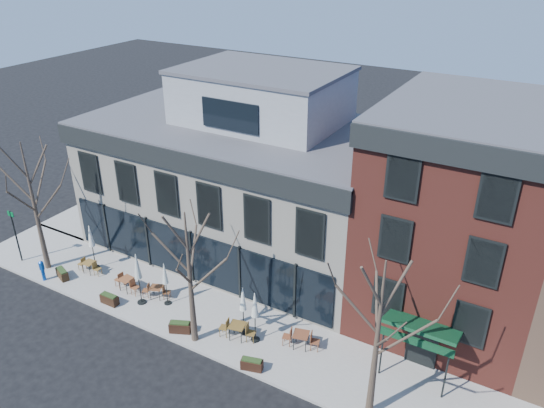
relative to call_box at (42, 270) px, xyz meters
The scene contains 24 objects.
ground 8.71m from the call_box, 28.97° to the left, with size 120.00×120.00×0.00m, color black.
sidewalk_front 11.06m from the call_box, 10.71° to the left, with size 33.50×4.70×0.15m, color gray.
sidewalk_side 10.86m from the call_box, 109.75° to the left, with size 4.50×12.00×0.15m, color gray.
corner_building 12.63m from the call_box, 50.42° to the left, with size 18.39×10.39×11.10m.
red_brick_building 23.05m from the call_box, 24.03° to the left, with size 8.20×11.78×11.18m.
tree_corner 3.66m from the call_box, 132.06° to the left, with size 3.93×3.98×7.92m.
tree_mid 11.01m from the call_box, ahead, with size 3.50×3.55×7.04m.
tree_right 19.86m from the call_box, ahead, with size 3.72×3.77×7.48m.
sign_pole 3.24m from the call_box, 166.48° to the left, with size 0.50×0.10×3.40m.
call_box is the anchor object (origin of this frame).
cafe_set_0 2.54m from the call_box, 48.06° to the left, with size 1.63×0.68×0.85m.
cafe_set_1 5.14m from the call_box, 18.96° to the left, with size 1.80×0.77×0.93m.
cafe_set_2 7.00m from the call_box, 16.26° to the left, with size 1.62×0.95×0.84m.
cafe_set_4 12.44m from the call_box, ahead, with size 1.93×0.90×0.99m.
cafe_set_5 15.52m from the call_box, ahead, with size 1.88×0.92×0.97m.
umbrella_0 3.16m from the call_box, 56.55° to the left, with size 0.46×0.46×2.85m.
umbrella_1 6.59m from the call_box, 10.74° to the left, with size 0.49×0.49×3.08m.
umbrella_2 7.87m from the call_box, 13.70° to the left, with size 0.40×0.40×2.53m.
umbrella_3 12.60m from the call_box, ahead, with size 0.43×0.43×2.69m.
umbrella_4 13.36m from the call_box, ahead, with size 0.45×0.45×2.80m.
planter_0 1.09m from the call_box, 41.83° to the left, with size 1.10×0.74×0.57m.
planter_1 4.91m from the call_box, ahead, with size 1.03×0.43×0.58m.
planter_2 9.64m from the call_box, ahead, with size 1.14×0.82×0.60m.
planter_3 14.07m from the call_box, ahead, with size 1.07×0.65×0.56m.
Camera 1 is at (16.39, -19.51, 17.77)m, focal length 35.00 mm.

